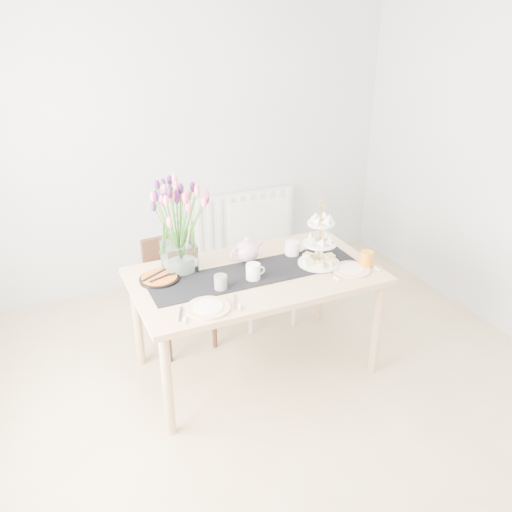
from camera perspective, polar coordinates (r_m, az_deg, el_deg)
name	(u,v)px	position (r m, az deg, el deg)	size (l,w,h in m)	color
room_shell	(303,236)	(2.73, 4.97, 2.11)	(4.50, 4.50, 4.50)	tan
radiator	(234,225)	(5.08, -2.36, 3.27)	(1.20, 0.08, 0.60)	white
dining_table	(256,284)	(3.58, -0.05, -2.92)	(1.60, 0.90, 0.75)	tan
chair_brown	(176,283)	(4.05, -8.43, -2.83)	(0.44, 0.44, 0.82)	#351A13
chair_white	(262,253)	(4.30, 0.61, 0.37)	(0.51, 0.51, 0.94)	silver
table_runner	(256,273)	(3.54, -0.05, -1.77)	(1.40, 0.35, 0.01)	black
tulip_vase	(176,214)	(3.44, -8.38, 4.39)	(0.72, 0.72, 0.63)	silver
cake_stand	(319,249)	(3.63, 6.70, 0.77)	(0.28, 0.28, 0.41)	gold
teapot	(247,251)	(3.66, -0.96, 0.54)	(0.26, 0.21, 0.17)	silver
cream_jug	(292,249)	(3.77, 3.81, 0.77)	(0.10, 0.10, 0.10)	white
tart_tin	(159,279)	(3.50, -10.13, -2.35)	(0.25, 0.25, 0.03)	black
mug_grey	(221,283)	(3.33, -3.74, -2.81)	(0.08, 0.08, 0.10)	slate
mug_white	(253,272)	(3.44, -0.30, -1.69)	(0.09, 0.09, 0.11)	white
mug_orange	(367,259)	(3.68, 11.57, -0.30)	(0.09, 0.09, 0.11)	orange
plate_left	(208,308)	(3.16, -5.07, -5.47)	(0.26, 0.26, 0.01)	silver
plate_right	(351,270)	(3.63, 10.00, -1.42)	(0.24, 0.24, 0.01)	white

